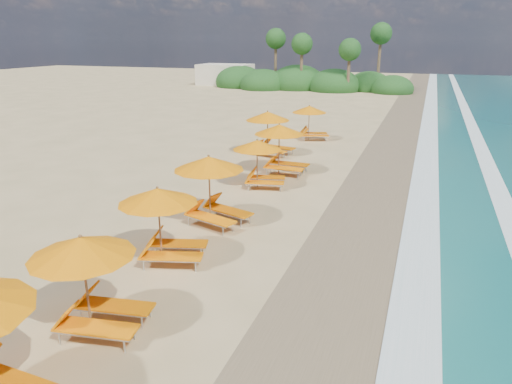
{
  "coord_description": "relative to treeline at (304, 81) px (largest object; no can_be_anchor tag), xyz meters",
  "views": [
    {
      "loc": [
        5.29,
        -14.58,
        6.26
      ],
      "look_at": [
        0.0,
        0.0,
        1.2
      ],
      "focal_mm": 33.17,
      "sensor_mm": 36.0,
      "label": 1
    }
  ],
  "objects": [
    {
      "name": "station_3",
      "position": [
        8.46,
        -49.09,
        0.3
      ],
      "size": [
        2.9,
        2.82,
        2.31
      ],
      "rotation": [
        0.0,
        0.0,
        0.29
      ],
      "color": "olive",
      "rests_on": "ground"
    },
    {
      "name": "wet_sand",
      "position": [
        13.94,
        -45.51,
        -0.99
      ],
      "size": [
        4.0,
        160.0,
        0.01
      ],
      "primitive_type": "cube",
      "color": "#846C4E",
      "rests_on": "ground"
    },
    {
      "name": "station_4",
      "position": [
        8.51,
        -45.9,
        0.39
      ],
      "size": [
        3.12,
        3.04,
        2.48
      ],
      "rotation": [
        0.0,
        0.0,
        -0.3
      ],
      "color": "olive",
      "rests_on": "ground"
    },
    {
      "name": "surf_foam",
      "position": [
        16.64,
        -45.51,
        -0.97
      ],
      "size": [
        4.0,
        160.0,
        0.01
      ],
      "color": "white",
      "rests_on": "ground"
    },
    {
      "name": "station_5",
      "position": [
        8.63,
        -41.29,
        0.21
      ],
      "size": [
        2.66,
        2.57,
        2.16
      ],
      "rotation": [
        0.0,
        0.0,
        0.24
      ],
      "color": "olive",
      "rests_on": "ground"
    },
    {
      "name": "station_2",
      "position": [
        8.76,
        -52.68,
        0.3
      ],
      "size": [
        2.74,
        2.61,
        2.31
      ],
      "rotation": [
        0.0,
        0.0,
        0.16
      ],
      "color": "olive",
      "rests_on": "ground"
    },
    {
      "name": "station_8",
      "position": [
        8.29,
        -30.53,
        0.26
      ],
      "size": [
        2.87,
        2.81,
        2.24
      ],
      "rotation": [
        0.0,
        0.0,
        0.34
      ],
      "color": "olive",
      "rests_on": "ground"
    },
    {
      "name": "station_7",
      "position": [
        7.14,
        -35.46,
        0.4
      ],
      "size": [
        3.05,
        2.94,
        2.49
      ],
      "rotation": [
        0.0,
        0.0,
        -0.23
      ],
      "color": "olive",
      "rests_on": "ground"
    },
    {
      "name": "treeline",
      "position": [
        0.0,
        0.0,
        0.0
      ],
      "size": [
        25.8,
        8.8,
        9.74
      ],
      "color": "#163D14",
      "rests_on": "ground"
    },
    {
      "name": "ground",
      "position": [
        9.94,
        -45.51,
        -1.0
      ],
      "size": [
        160.0,
        160.0,
        0.0
      ],
      "primitive_type": "plane",
      "color": "tan",
      "rests_on": "ground"
    },
    {
      "name": "beach_building",
      "position": [
        -12.06,
        2.49,
        0.4
      ],
      "size": [
        7.0,
        5.0,
        2.8
      ],
      "primitive_type": "cube",
      "color": "beige",
      "rests_on": "ground"
    },
    {
      "name": "station_6",
      "position": [
        8.86,
        -38.79,
        0.37
      ],
      "size": [
        2.66,
        2.47,
        2.43
      ],
      "rotation": [
        0.0,
        0.0,
        -0.03
      ],
      "color": "olive",
      "rests_on": "ground"
    }
  ]
}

